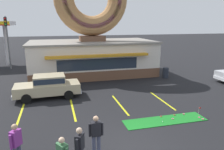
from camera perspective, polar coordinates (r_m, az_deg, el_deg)
The scene contains 21 objects.
ground_plane at distance 9.68m, azimuth 4.55°, elevation -18.80°, with size 160.00×160.00×0.00m, color black.
donut_shop_building at distance 21.99m, azimuth -5.20°, elevation 9.82°, with size 12.30×6.75×10.96m.
putting_mat at distance 12.38m, azimuth 13.67°, elevation -11.45°, with size 4.56×1.13×0.03m, color #197523.
mini_donut_near_left at distance 13.10m, azimuth 22.66°, elevation -10.56°, with size 0.13×0.13×0.04m, color #D8667F.
mini_donut_near_right at distance 12.60m, azimuth 15.57°, elevation -10.95°, with size 0.13×0.13×0.04m, color #D8667F.
mini_donut_mid_left at distance 13.24m, azimuth 21.83°, elevation -10.22°, with size 0.13×0.13×0.04m, color #D8667F.
mini_donut_mid_centre at distance 13.10m, azimuth 15.99°, elevation -10.01°, with size 0.13×0.13×0.04m, color brown.
mini_donut_mid_right at distance 12.73m, azimuth 12.67°, elevation -10.50°, with size 0.13×0.13×0.04m, color brown.
mini_donut_far_left at distance 13.39m, azimuth 18.22°, elevation -9.64°, with size 0.13×0.13×0.04m, color #D8667F.
golf_ball at distance 12.12m, azimuth 13.09°, elevation -11.80°, with size 0.04×0.04×0.04m, color white.
putting_flag_pin at distance 13.24m, azimuth 21.86°, elevation -8.40°, with size 0.13×0.01×0.55m.
car_champagne at distance 15.94m, azimuth -16.35°, elevation -2.62°, with size 4.62×2.10×1.60m.
pedestrian_blue_sweater_man at distance 8.14m, azimuth -8.41°, elevation -18.11°, with size 0.38×0.55×1.66m.
pedestrian_leather_jacket_man at distance 8.99m, azimuth -23.74°, elevation -15.92°, with size 0.41×0.52×1.66m.
pedestrian_beanie_man at distance 8.96m, azimuth -4.18°, elevation -14.92°, with size 0.60×0.25×1.64m.
trash_bin at distance 21.41m, azimuth 13.81°, elevation 0.60°, with size 0.57×0.57×0.97m.
traffic_light_pole at distance 26.75m, azimuth -25.69°, elevation 9.16°, with size 0.28×0.47×5.80m.
parking_stripe_far_left at distance 13.86m, azimuth -22.80°, elevation -9.44°, with size 0.12×3.60×0.01m, color yellow.
parking_stripe_left at distance 13.73m, azimuth -10.19°, elevation -8.76°, with size 0.12×3.60×0.01m, color yellow.
parking_stripe_mid_left at distance 14.24m, azimuth 2.03°, elevation -7.71°, with size 0.12×3.60×0.01m, color yellow.
parking_stripe_centre at distance 15.33m, azimuth 12.89°, elevation -6.47°, with size 0.12×3.60×0.01m, color yellow.
Camera 1 is at (-2.80, -7.68, 5.19)m, focal length 35.00 mm.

